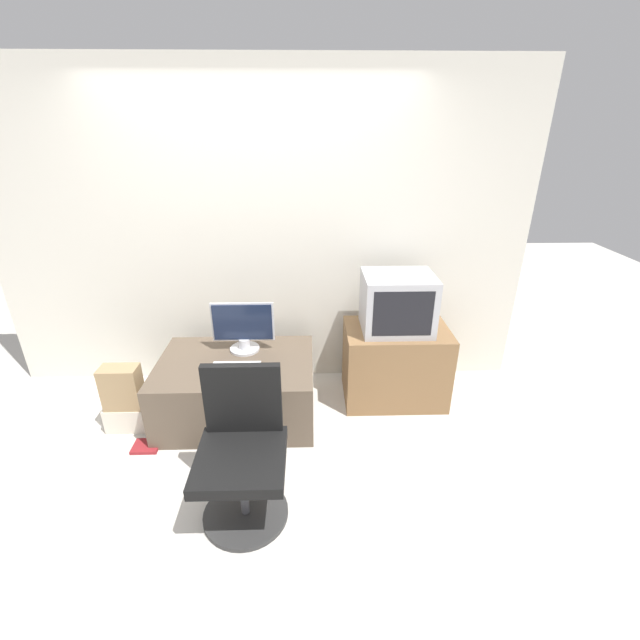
{
  "coord_description": "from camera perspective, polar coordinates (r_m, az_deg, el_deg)",
  "views": [
    {
      "loc": [
        0.38,
        -2.14,
        2.14
      ],
      "look_at": [
        0.47,
        0.9,
        0.74
      ],
      "focal_mm": 24.0,
      "sensor_mm": 36.0,
      "label": 1
    }
  ],
  "objects": [
    {
      "name": "book",
      "position": [
        3.47,
        -22.15,
        -15.33
      ],
      "size": [
        0.19,
        0.15,
        0.02
      ],
      "color": "maroon",
      "rests_on": "ground_plane"
    },
    {
      "name": "main_monitor",
      "position": [
        3.41,
        -10.2,
        -1.06
      ],
      "size": [
        0.49,
        0.23,
        0.41
      ],
      "color": "silver",
      "rests_on": "desk"
    },
    {
      "name": "desk",
      "position": [
        3.47,
        -10.94,
        -8.89
      ],
      "size": [
        1.19,
        0.84,
        0.49
      ],
      "color": "brown",
      "rests_on": "ground_plane"
    },
    {
      "name": "keyboard",
      "position": [
        3.27,
        -11.09,
        -6.01
      ],
      "size": [
        0.36,
        0.11,
        0.01
      ],
      "color": "white",
      "rests_on": "desk"
    },
    {
      "name": "cardboard_box_upper",
      "position": [
        3.52,
        -24.91,
        -8.14
      ],
      "size": [
        0.27,
        0.16,
        0.33
      ],
      "color": "#A3845B",
      "rests_on": "cardboard_box_lower"
    },
    {
      "name": "crt_tv",
      "position": [
        3.39,
        10.27,
        2.28
      ],
      "size": [
        0.54,
        0.45,
        0.45
      ],
      "color": "#B7B7BC",
      "rests_on": "side_stand"
    },
    {
      "name": "cardboard_box_lower",
      "position": [
        3.66,
        -24.16,
        -11.68
      ],
      "size": [
        0.32,
        0.17,
        0.2
      ],
      "color": "beige",
      "rests_on": "ground_plane"
    },
    {
      "name": "ground_plane",
      "position": [
        3.06,
        -8.89,
        -20.14
      ],
      "size": [
        12.0,
        12.0,
        0.0
      ],
      "primitive_type": "plane",
      "color": "beige"
    },
    {
      "name": "office_chair",
      "position": [
        2.61,
        -10.29,
        -17.31
      ],
      "size": [
        0.51,
        0.51,
        0.91
      ],
      "color": "#333333",
      "rests_on": "ground_plane"
    },
    {
      "name": "mouse",
      "position": [
        3.21,
        -6.74,
        -6.19
      ],
      "size": [
        0.07,
        0.04,
        0.03
      ],
      "color": "black",
      "rests_on": "desk"
    },
    {
      "name": "wall_back",
      "position": [
        3.59,
        -7.83,
        10.97
      ],
      "size": [
        4.4,
        0.05,
        2.6
      ],
      "color": "silver",
      "rests_on": "ground_plane"
    },
    {
      "name": "side_stand",
      "position": [
        3.63,
        9.94,
        -5.75
      ],
      "size": [
        0.83,
        0.55,
        0.64
      ],
      "color": "olive",
      "rests_on": "ground_plane"
    }
  ]
}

